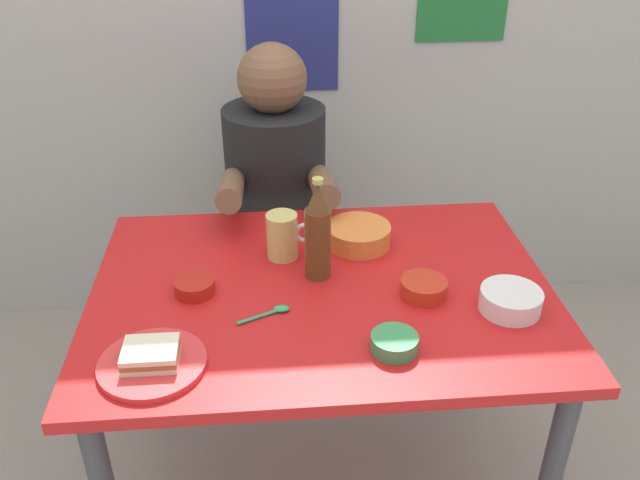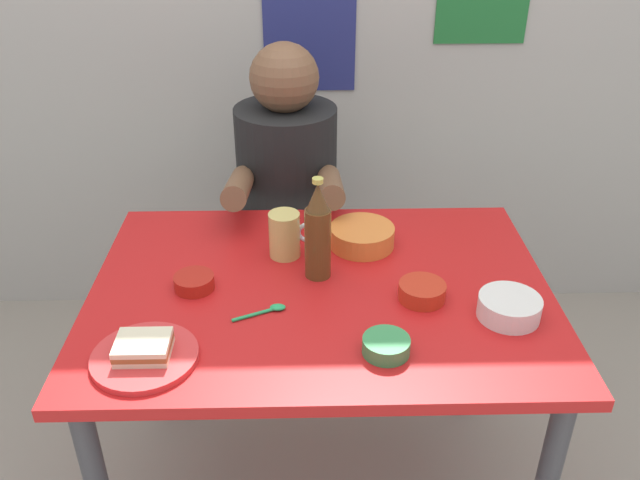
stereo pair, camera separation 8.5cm
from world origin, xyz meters
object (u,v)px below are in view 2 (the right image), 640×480
at_px(sandwich, 143,347).
at_px(dining_table, 320,318).
at_px(stool, 290,278).
at_px(plate_orange, 145,357).
at_px(person_seated, 287,171).
at_px(rice_bowl_white, 509,306).
at_px(beer_bottle, 318,233).
at_px(beer_mug, 286,235).

bearing_deg(sandwich, dining_table, 35.15).
xyz_separation_m(stool, plate_orange, (-0.27, -0.89, 0.40)).
bearing_deg(sandwich, stool, 72.86).
xyz_separation_m(stool, sandwich, (-0.27, -0.89, 0.42)).
height_order(stool, person_seated, person_seated).
distance_m(dining_table, rice_bowl_white, 0.45).
height_order(beer_bottle, rice_bowl_white, beer_bottle).
bearing_deg(plate_orange, person_seated, 72.65).
bearing_deg(stool, dining_table, -81.61).
xyz_separation_m(plate_orange, sandwich, (0.00, 0.00, 0.02)).
height_order(dining_table, stool, dining_table).
height_order(person_seated, sandwich, person_seated).
relative_size(beer_bottle, rice_bowl_white, 1.87).
bearing_deg(stool, beer_bottle, -81.37).
xyz_separation_m(person_seated, plate_orange, (-0.27, -0.88, -0.02)).
bearing_deg(beer_bottle, rice_bowl_white, -23.18).
height_order(dining_table, sandwich, sandwich).
xyz_separation_m(dining_table, stool, (-0.09, 0.63, -0.30)).
xyz_separation_m(sandwich, beer_bottle, (0.36, 0.31, 0.09)).
height_order(stool, beer_mug, beer_mug).
height_order(person_seated, beer_mug, person_seated).
bearing_deg(beer_mug, person_seated, 90.88).
distance_m(sandwich, beer_mug, 0.49).
xyz_separation_m(plate_orange, beer_mug, (0.28, 0.41, 0.05)).
bearing_deg(stool, plate_orange, -107.14).
distance_m(stool, plate_orange, 1.01).
bearing_deg(dining_table, person_seated, 98.54).
xyz_separation_m(stool, beer_bottle, (0.09, -0.58, 0.51)).
bearing_deg(beer_mug, stool, 90.86).
bearing_deg(stool, sandwich, -107.14).
bearing_deg(beer_mug, dining_table, -59.87).
relative_size(stool, beer_mug, 3.57).
bearing_deg(plate_orange, beer_mug, 55.29).
bearing_deg(sandwich, beer_mug, 55.29).
height_order(stool, sandwich, sandwich).
distance_m(stool, beer_bottle, 0.78).
relative_size(person_seated, sandwich, 6.54).
relative_size(stool, plate_orange, 2.05).
xyz_separation_m(sandwich, beer_mug, (0.28, 0.41, 0.03)).
height_order(sandwich, rice_bowl_white, same).
bearing_deg(person_seated, plate_orange, -107.35).
bearing_deg(dining_table, sandwich, -144.85).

